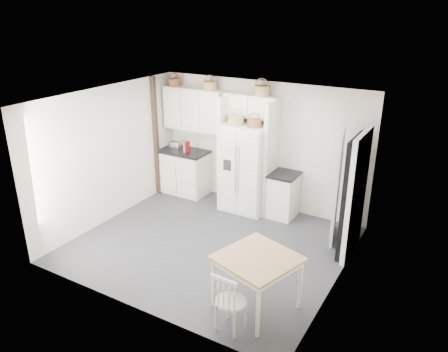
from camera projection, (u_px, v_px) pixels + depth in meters
The scene contains 27 objects.
floor at pixel (210, 244), 7.75m from camera, with size 4.50×4.50×0.00m, color #2C2C30.
ceiling at pixel (208, 99), 6.79m from camera, with size 4.50×4.50×0.00m, color white.
wall_back at pixel (261, 145), 8.87m from camera, with size 4.50×4.50×0.00m, color beige.
wall_left at pixel (109, 155), 8.32m from camera, with size 4.00×4.00×0.00m, color beige.
wall_right at pixel (343, 206), 6.21m from camera, with size 4.00×4.00×0.00m, color beige.
refrigerator at pixel (246, 168), 8.79m from camera, with size 0.93×0.75×1.80m, color silver.
base_cab_left at pixel (185, 172), 9.74m from camera, with size 1.02×0.65×0.95m, color silver.
base_cab_right at pixel (283, 196), 8.65m from camera, with size 0.49×0.59×0.87m, color silver.
dining_table at pixel (257, 282), 6.02m from camera, with size 0.97×0.97×0.81m, color olive.
windsor_chair at pixel (231, 302), 5.60m from camera, with size 0.41×0.38×0.84m, color silver.
counter_left at pixel (184, 151), 9.56m from camera, with size 1.07×0.69×0.04m, color black.
counter_right at pixel (284, 175), 8.48m from camera, with size 0.53×0.63×0.04m, color black.
toaster at pixel (175, 145), 9.58m from camera, with size 0.26×0.15×0.18m, color silver.
cookbook_red at pixel (187, 147), 9.38m from camera, with size 0.03×0.16×0.23m, color maroon.
cookbook_cream at pixel (186, 147), 9.39m from camera, with size 0.03×0.15×0.22m, color beige.
basket_upper_a at pixel (175, 82), 9.26m from camera, with size 0.27×0.27×0.15m, color #56331C.
basket_upper_c at pixel (210, 86), 8.84m from camera, with size 0.29×0.29×0.17m, color brown.
basket_bridge_b at pixel (262, 91), 8.29m from camera, with size 0.32×0.32×0.18m, color brown.
basket_fridge_a at pixel (236, 120), 8.44m from camera, with size 0.32×0.32×0.17m, color brown.
basket_fridge_b at pixel (254, 123), 8.26m from camera, with size 0.28×0.28×0.15m, color #56331C.
upper_cabinet at pixel (195, 109), 9.22m from camera, with size 1.40×0.34×0.90m, color silver.
bridge_cabinet at pixel (252, 106), 8.50m from camera, with size 1.12×0.34×0.45m, color silver.
fridge_panel_left at pixel (226, 151), 9.00m from camera, with size 0.08×0.60×2.30m, color silver.
fridge_panel_right at pixel (271, 159), 8.52m from camera, with size 0.08×0.60×2.30m, color silver.
trim_post at pixel (156, 137), 9.38m from camera, with size 0.09×0.09×2.60m, color black.
doorway_void at pixel (353, 197), 7.16m from camera, with size 0.18×0.85×2.05m, color black.
door_slab at pixel (338, 186), 7.60m from camera, with size 0.80×0.04×2.05m, color white.
Camera 1 is at (3.61, -5.71, 3.99)m, focal length 35.00 mm.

